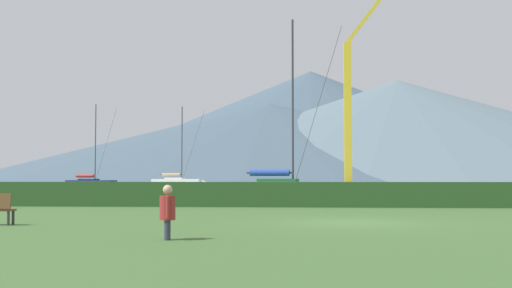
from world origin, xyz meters
TOP-DOWN VIEW (x-y plane):
  - ground_plane at (0.00, 0.00)m, footprint 1000.00×1000.00m
  - harbor_water at (0.00, 137.00)m, footprint 320.00×246.00m
  - hedge_line at (0.00, 11.00)m, footprint 80.00×1.20m
  - sailboat_slip_2 at (-21.00, 77.28)m, footprint 8.94×3.69m
  - sailboat_slip_3 at (-2.88, 24.04)m, footprint 8.45×3.35m
  - sailboat_slip_4 at (-31.07, 67.26)m, footprint 7.91×3.37m
  - person_seated_viewer at (-4.55, -5.93)m, footprint 0.36×0.56m
  - dock_crane at (3.09, 50.26)m, footprint 5.19×2.00m
  - distant_hill_west_ridge at (0.52, 385.08)m, footprint 314.84×314.84m
  - distant_hill_central_peak at (-20.34, 300.41)m, footprint 286.62×286.62m
  - distant_hill_east_ridge at (42.98, 305.94)m, footprint 287.96×287.96m

SIDE VIEW (x-z plane):
  - ground_plane at x=0.00m, z-range 0.00..0.00m
  - harbor_water at x=0.00m, z-range 0.00..0.00m
  - hedge_line at x=0.00m, z-range 0.00..1.20m
  - sailboat_slip_4 at x=-31.07m, z-range -5.12..6.44m
  - person_seated_viewer at x=-4.55m, z-range 0.06..1.31m
  - sailboat_slip_3 at x=-2.88m, z-range -5.45..6.87m
  - sailboat_slip_2 at x=-21.00m, z-range -5.38..6.87m
  - dock_crane at x=3.09m, z-range -3.53..17.99m
  - distant_hill_central_peak at x=-20.34m, z-range 0.00..38.12m
  - distant_hill_east_ridge at x=42.98m, z-range 0.00..49.80m
  - distant_hill_west_ridge at x=0.52m, z-range 0.00..67.79m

